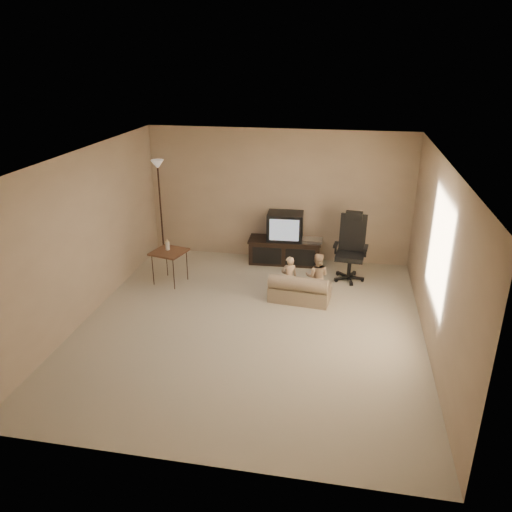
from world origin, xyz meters
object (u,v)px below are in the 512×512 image
(child_sofa, at_px, (299,290))
(toddler_left, at_px, (289,277))
(tv_stand, at_px, (285,242))
(side_table, at_px, (169,252))
(floor_lamp, at_px, (159,186))
(office_chair, at_px, (350,256))
(toddler_right, at_px, (317,277))

(child_sofa, height_order, toddler_left, toddler_left)
(tv_stand, xyz_separation_m, child_sofa, (0.44, -1.56, -0.22))
(side_table, height_order, floor_lamp, floor_lamp)
(toddler_left, bearing_deg, tv_stand, -98.25)
(side_table, bearing_deg, office_chair, 13.51)
(tv_stand, bearing_deg, toddler_left, -82.65)
(office_chair, height_order, child_sofa, office_chair)
(tv_stand, relative_size, side_table, 1.77)
(office_chair, xyz_separation_m, toddler_right, (-0.52, -0.92, -0.03))
(tv_stand, height_order, toddler_left, tv_stand)
(floor_lamp, relative_size, toddler_left, 2.59)
(tv_stand, distance_m, toddler_left, 1.49)
(side_table, bearing_deg, toddler_left, -5.70)
(floor_lamp, xyz_separation_m, toddler_left, (2.74, -1.53, -1.01))
(tv_stand, distance_m, office_chair, 1.33)
(toddler_right, bearing_deg, child_sofa, 26.79)
(toddler_left, bearing_deg, side_table, -23.98)
(side_table, relative_size, toddler_right, 1.00)
(side_table, distance_m, floor_lamp, 1.66)
(office_chair, distance_m, toddler_left, 1.36)
(floor_lamp, distance_m, toddler_right, 3.65)
(toddler_left, bearing_deg, child_sofa, 135.59)
(tv_stand, relative_size, child_sofa, 1.39)
(child_sofa, bearing_deg, floor_lamp, 156.92)
(child_sofa, bearing_deg, toddler_left, 159.74)
(office_chair, relative_size, floor_lamp, 0.64)
(tv_stand, height_order, floor_lamp, floor_lamp)
(tv_stand, relative_size, toddler_left, 1.94)
(child_sofa, bearing_deg, tv_stand, 111.67)
(floor_lamp, distance_m, toddler_left, 3.30)
(office_chair, relative_size, toddler_right, 1.51)
(office_chair, bearing_deg, child_sofa, -121.30)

